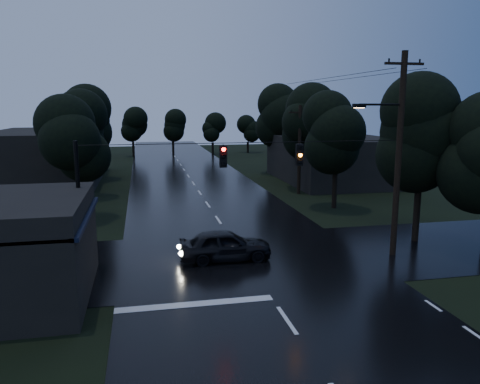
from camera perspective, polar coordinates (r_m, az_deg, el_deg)
name	(u,v)px	position (r m, az deg, el deg)	size (l,w,h in m)	color
main_road	(200,193)	(40.65, -4.94, -0.12)	(12.00, 120.00, 0.02)	black
cross_street	(244,258)	(23.41, 0.52, -8.07)	(60.00, 9.00, 0.02)	black
building_far_right	(334,159)	(47.82, 11.34, 3.97)	(10.00, 14.00, 4.40)	black
building_far_left	(48,156)	(50.76, -22.35, 4.10)	(10.00, 16.00, 5.00)	black
utility_pole_main	(397,151)	(24.09, 18.62, 4.72)	(3.50, 0.30, 10.00)	black
utility_pole_far	(299,149)	(40.03, 7.26, 5.28)	(2.00, 0.30, 7.50)	black
anchor_pole_left	(80,210)	(21.32, -18.97, -2.14)	(0.18, 0.18, 6.00)	black
span_signals	(261,155)	(21.45, 2.58, 4.58)	(15.00, 0.37, 1.12)	black
tree_corner_near	(422,133)	(27.10, 21.33, 6.70)	(4.48, 4.48, 9.44)	black
tree_left_a	(74,141)	(32.03, -19.54, 5.93)	(3.92, 3.92, 8.26)	black
tree_left_b	(80,129)	(40.01, -18.96, 7.29)	(4.20, 4.20, 8.85)	black
tree_left_c	(86,120)	(49.99, -18.31, 8.29)	(4.48, 4.48, 9.44)	black
tree_right_a	(337,132)	(34.59, 11.70, 7.23)	(4.20, 4.20, 8.85)	black
tree_right_b	(307,122)	(42.22, 8.12, 8.40)	(4.48, 4.48, 9.44)	black
tree_right_c	(280,116)	(51.89, 4.96, 9.24)	(4.76, 4.76, 10.03)	black
car	(225,245)	(22.92, -1.82, -6.48)	(1.80, 4.48, 1.53)	black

